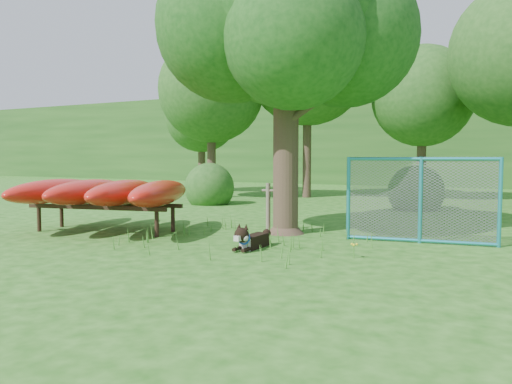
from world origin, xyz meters
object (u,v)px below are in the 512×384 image
at_px(husky_dog, 250,239).
at_px(oak_tree, 285,21).
at_px(fence_section, 420,200).
at_px(kayak_rack, 105,192).

bearing_deg(husky_dog, oak_tree, 97.64).
bearing_deg(fence_section, oak_tree, 174.09).
height_order(oak_tree, fence_section, oak_tree).
distance_m(oak_tree, husky_dog, 4.95).
height_order(oak_tree, kayak_rack, oak_tree).
bearing_deg(oak_tree, fence_section, 1.57).
relative_size(oak_tree, fence_section, 2.41).
bearing_deg(husky_dog, kayak_rack, 174.98).
distance_m(oak_tree, kayak_rack, 5.55).
height_order(oak_tree, husky_dog, oak_tree).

